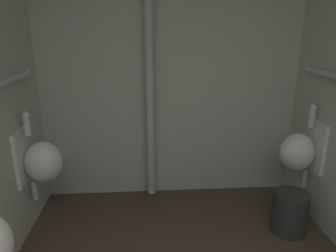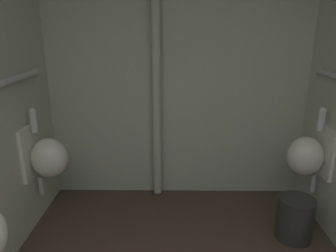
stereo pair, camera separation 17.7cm
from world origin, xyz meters
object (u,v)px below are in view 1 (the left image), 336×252
(urinal_right_far, at_px, (300,151))
(standpipe_back_wall, at_px, (149,62))
(waste_bin, at_px, (290,212))
(urinal_left_far, at_px, (41,161))

(urinal_right_far, bearing_deg, standpipe_back_wall, 161.49)
(urinal_right_far, height_order, waste_bin, urinal_right_far)
(waste_bin, bearing_deg, urinal_left_far, 174.63)
(urinal_left_far, bearing_deg, urinal_right_far, 1.67)
(urinal_left_far, height_order, urinal_right_far, same)
(urinal_right_far, xyz_separation_m, waste_bin, (-0.15, -0.25, -0.45))
(urinal_left_far, xyz_separation_m, urinal_right_far, (2.18, 0.06, 0.00))
(urinal_right_far, xyz_separation_m, standpipe_back_wall, (-1.29, 0.43, 0.72))
(urinal_left_far, xyz_separation_m, standpipe_back_wall, (0.89, 0.50, 0.72))
(standpipe_back_wall, relative_size, waste_bin, 7.47)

